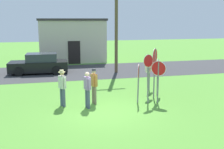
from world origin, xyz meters
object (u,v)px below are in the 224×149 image
object	(u,v)px
stop_sign_far_back	(138,77)
stop_sign_low_front	(148,71)
stop_sign_rear_left	(149,72)
person_near_signs	(87,88)
stop_sign_rear_right	(155,64)
person_on_left	(94,84)
person_holding_notes	(62,86)
parked_car_on_street	(39,64)
stop_sign_nearest	(158,71)
utility_pole	(116,11)
stop_sign_center_cluster	(150,68)
stop_sign_leaning_left	(158,75)

from	to	relation	value
stop_sign_far_back	stop_sign_low_front	world-z (taller)	stop_sign_low_front
stop_sign_rear_left	person_near_signs	xyz separation A→B (m)	(-3.41, -1.18, -0.37)
stop_sign_low_front	stop_sign_rear_left	xyz separation A→B (m)	(0.47, 1.14, -0.27)
stop_sign_rear_right	stop_sign_rear_left	size ratio (longest dim) A/B	1.34
person_on_left	stop_sign_rear_left	bearing A→B (deg)	11.51
person_holding_notes	parked_car_on_street	bearing A→B (deg)	98.44
stop_sign_nearest	person_near_signs	distance (m)	4.14
stop_sign_rear_left	person_holding_notes	xyz separation A→B (m)	(-4.51, -0.68, -0.34)
parked_car_on_street	person_on_left	xyz separation A→B (m)	(2.77, -8.44, 0.30)
utility_pole	parked_car_on_street	world-z (taller)	utility_pole
stop_sign_center_cluster	stop_sign_leaning_left	size ratio (longest dim) A/B	0.92
utility_pole	stop_sign_leaning_left	distance (m)	8.61
stop_sign_leaning_left	parked_car_on_street	bearing A→B (deg)	122.71
parked_car_on_street	person_near_signs	size ratio (longest dim) A/B	2.59
utility_pole	person_on_left	xyz separation A→B (m)	(-2.97, -7.38, -3.65)
utility_pole	person_holding_notes	size ratio (longest dim) A/B	5.12
stop_sign_rear_left	stop_sign_leaning_left	bearing A→B (deg)	-88.42
utility_pole	stop_sign_rear_right	distance (m)	7.74
parked_car_on_street	stop_sign_nearest	distance (m)	10.03
stop_sign_rear_right	stop_sign_low_front	xyz separation A→B (m)	(-0.62, -0.70, -0.22)
person_near_signs	stop_sign_rear_right	bearing A→B (deg)	11.85
stop_sign_low_front	stop_sign_leaning_left	distance (m)	0.54
stop_sign_rear_left	stop_sign_rear_right	bearing A→B (deg)	-71.17
utility_pole	parked_car_on_street	size ratio (longest dim) A/B	2.03
parked_car_on_street	utility_pole	bearing A→B (deg)	-10.41
parked_car_on_street	stop_sign_low_front	bearing A→B (deg)	-59.38
stop_sign_leaning_left	person_on_left	world-z (taller)	stop_sign_leaning_left
stop_sign_low_front	utility_pole	bearing A→B (deg)	86.85
stop_sign_leaning_left	stop_sign_far_back	bearing A→B (deg)	166.69
parked_car_on_street	person_on_left	distance (m)	8.88
parked_car_on_street	stop_sign_far_back	xyz separation A→B (m)	(4.87, -8.82, 0.62)
stop_sign_center_cluster	stop_sign_rear_left	size ratio (longest dim) A/B	0.98
utility_pole	stop_sign_far_back	xyz separation A→B (m)	(-0.86, -7.77, -3.32)
parked_car_on_street	stop_sign_low_front	size ratio (longest dim) A/B	1.83
stop_sign_far_back	person_holding_notes	bearing A→B (deg)	174.95
stop_sign_far_back	person_holding_notes	world-z (taller)	stop_sign_far_back
stop_sign_rear_left	person_on_left	distance (m)	3.09
parked_car_on_street	stop_sign_rear_right	size ratio (longest dim) A/B	1.68
utility_pole	stop_sign_nearest	size ratio (longest dim) A/B	4.50
parked_car_on_street	person_on_left	world-z (taller)	person_on_left
person_on_left	stop_sign_far_back	bearing A→B (deg)	-10.30
stop_sign_low_front	stop_sign_nearest	distance (m)	1.56
stop_sign_center_cluster	person_near_signs	size ratio (longest dim) A/B	1.13
stop_sign_rear_right	stop_sign_far_back	world-z (taller)	stop_sign_rear_right
person_near_signs	stop_sign_rear_left	bearing A→B (deg)	19.13
stop_sign_center_cluster	stop_sign_leaning_left	world-z (taller)	stop_sign_leaning_left
stop_sign_rear_right	stop_sign_rear_left	world-z (taller)	stop_sign_rear_right
stop_sign_far_back	person_on_left	bearing A→B (deg)	169.70
person_holding_notes	person_on_left	bearing A→B (deg)	2.43
stop_sign_rear_right	stop_sign_low_front	distance (m)	0.96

